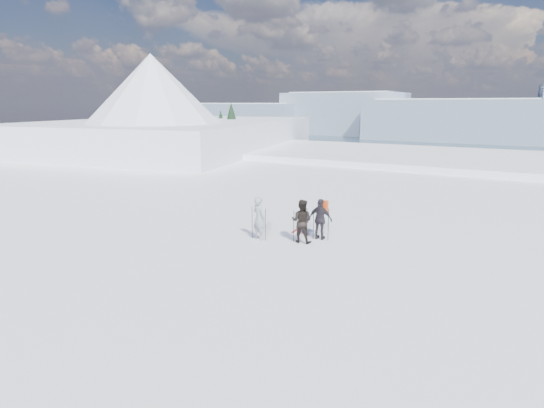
{
  "coord_description": "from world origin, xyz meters",
  "views": [
    {
      "loc": [
        5.4,
        -9.61,
        4.92
      ],
      "look_at": [
        -1.48,
        3.0,
        1.49
      ],
      "focal_mm": 28.0,
      "sensor_mm": 36.0,
      "label": 1
    }
  ],
  "objects": [
    {
      "name": "near_ridge",
      "position": [
        -26.56,
        29.34,
        -3.48
      ],
      "size": [
        31.37,
        35.68,
        25.62
      ],
      "color": "white",
      "rests_on": "ground"
    },
    {
      "name": "skis_loose",
      "position": [
        -1.43,
        5.45,
        0.01
      ],
      "size": [
        0.76,
        1.7,
        0.03
      ],
      "color": "black",
      "rests_on": "ground"
    },
    {
      "name": "skier_grey",
      "position": [
        -2.21,
        3.34,
        0.8
      ],
      "size": [
        0.68,
        0.56,
        1.6
      ],
      "primitive_type": "imported",
      "rotation": [
        0.0,
        0.0,
        2.78
      ],
      "color": "gray",
      "rests_on": "ground"
    },
    {
      "name": "lake_basin",
      "position": [
        0.0,
        30.0,
        -6.5
      ],
      "size": [
        820.0,
        820.0,
        71.62
      ],
      "color": "white",
      "rests_on": "ground"
    },
    {
      "name": "ski_poles",
      "position": [
        -1.0,
        3.75,
        0.61
      ],
      "size": [
        2.61,
        1.1,
        1.32
      ],
      "color": "black",
      "rests_on": "ground"
    },
    {
      "name": "backpack",
      "position": [
        -0.21,
        4.65,
        1.77
      ],
      "size": [
        0.33,
        0.18,
        0.48
      ],
      "primitive_type": "cube",
      "rotation": [
        0.0,
        0.0,
        3.14
      ],
      "color": "#D04113",
      "rests_on": "skier_pack"
    },
    {
      "name": "skier_pack",
      "position": [
        -0.21,
        4.4,
        0.76
      ],
      "size": [
        0.9,
        0.38,
        1.53
      ],
      "primitive_type": "imported",
      "rotation": [
        0.0,
        0.0,
        3.14
      ],
      "color": "black",
      "rests_on": "ground"
    },
    {
      "name": "skier_dark",
      "position": [
        -0.67,
        3.75,
        0.79
      ],
      "size": [
        0.85,
        0.7,
        1.59
      ],
      "primitive_type": "imported",
      "rotation": [
        0.0,
        0.0,
        3.28
      ],
      "color": "black",
      "rests_on": "ground"
    },
    {
      "name": "far_mountain_range",
      "position": [
        29.6,
        454.78,
        -7.19
      ],
      "size": [
        770.0,
        110.0,
        53.0
      ],
      "color": "slate",
      "rests_on": "ground"
    }
  ]
}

